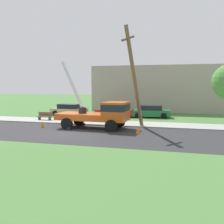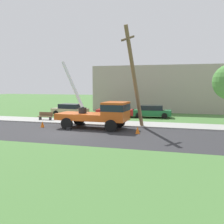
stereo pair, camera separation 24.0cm
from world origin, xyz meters
The scene contains 12 objects.
ground_plane centered at (0.00, 12.00, 0.00)m, with size 120.00×120.00×0.00m, color #477538.
road_asphalt centered at (0.00, 0.00, 0.00)m, with size 80.00×8.07×0.01m, color #2B2B2D.
sidewalk_strip centered at (0.00, 5.63, 0.05)m, with size 80.00×3.18×0.10m, color #9E9E99.
utility_truck centered at (1.97, 2.41, 1.41)m, with size 6.75×3.21×5.98m.
leaning_utility_pole centered at (4.64, 3.25, 4.44)m, with size 1.46×3.32×8.66m.
traffic_cone_ahead centered at (5.39, 1.02, 0.28)m, with size 0.36×0.36×0.56m, color orange.
traffic_cone_behind centered at (-3.36, 1.69, 0.28)m, with size 0.36×0.36×0.56m, color orange.
parked_sedan_tan centered at (-4.88, 10.78, 0.71)m, with size 4.53×2.24×1.42m.
parked_sedan_red centered at (0.87, 11.04, 0.71)m, with size 4.55×2.29×1.42m.
parked_sedan_green centered at (5.12, 11.47, 0.71)m, with size 4.54×2.27×1.42m.
park_bench centered at (-5.35, 5.69, 0.46)m, with size 1.60×0.45×0.90m.
lowrise_building_backdrop centered at (4.95, 19.72, 3.20)m, with size 18.00×6.00×6.40m, color #A5998C.
Camera 1 is at (8.84, -19.22, 3.84)m, focal length 42.58 mm.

